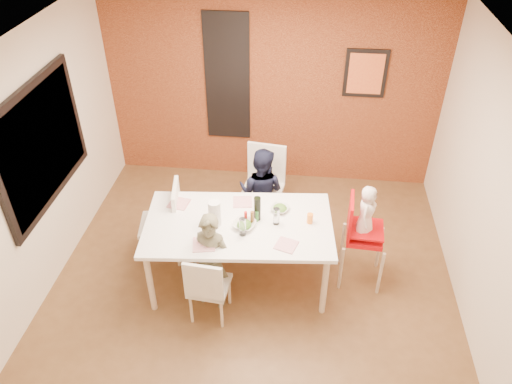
# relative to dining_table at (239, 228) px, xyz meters

# --- Properties ---
(ground) EXTENTS (4.50, 4.50, 0.00)m
(ground) POSITION_rel_dining_table_xyz_m (0.16, -0.03, -0.75)
(ground) COLOR brown
(ground) RESTS_ON ground
(ceiling) EXTENTS (4.50, 4.50, 0.02)m
(ceiling) POSITION_rel_dining_table_xyz_m (0.16, -0.03, 1.95)
(ceiling) COLOR white
(ceiling) RESTS_ON wall_back
(wall_back) EXTENTS (4.50, 0.02, 2.70)m
(wall_back) POSITION_rel_dining_table_xyz_m (0.16, 2.22, 0.60)
(wall_back) COLOR beige
(wall_back) RESTS_ON ground
(wall_left) EXTENTS (0.02, 4.50, 2.70)m
(wall_left) POSITION_rel_dining_table_xyz_m (-2.09, -0.03, 0.60)
(wall_left) COLOR beige
(wall_left) RESTS_ON ground
(wall_right) EXTENTS (0.02, 4.50, 2.70)m
(wall_right) POSITION_rel_dining_table_xyz_m (2.41, -0.03, 0.60)
(wall_right) COLOR beige
(wall_right) RESTS_ON ground
(brick_accent_wall) EXTENTS (4.50, 0.02, 2.70)m
(brick_accent_wall) POSITION_rel_dining_table_xyz_m (0.16, 2.20, 0.60)
(brick_accent_wall) COLOR maroon
(brick_accent_wall) RESTS_ON ground
(picture_window_frame) EXTENTS (0.05, 1.70, 1.30)m
(picture_window_frame) POSITION_rel_dining_table_xyz_m (-2.06, 0.17, 0.80)
(picture_window_frame) COLOR black
(picture_window_frame) RESTS_ON wall_left
(picture_window_pane) EXTENTS (0.02, 1.55, 1.15)m
(picture_window_pane) POSITION_rel_dining_table_xyz_m (-2.05, 0.17, 0.80)
(picture_window_pane) COLOR black
(picture_window_pane) RESTS_ON wall_left
(glassblock_strip) EXTENTS (0.55, 0.03, 1.70)m
(glassblock_strip) POSITION_rel_dining_table_xyz_m (-0.44, 2.18, 0.75)
(glassblock_strip) COLOR silver
(glassblock_strip) RESTS_ON wall_back
(glassblock_surround) EXTENTS (0.60, 0.03, 1.76)m
(glassblock_surround) POSITION_rel_dining_table_xyz_m (-0.44, 2.18, 0.75)
(glassblock_surround) COLOR black
(glassblock_surround) RESTS_ON wall_back
(art_print_frame) EXTENTS (0.54, 0.03, 0.64)m
(art_print_frame) POSITION_rel_dining_table_xyz_m (1.36, 2.18, 0.90)
(art_print_frame) COLOR black
(art_print_frame) RESTS_ON wall_back
(art_print_canvas) EXTENTS (0.44, 0.01, 0.54)m
(art_print_canvas) POSITION_rel_dining_table_xyz_m (1.36, 2.16, 0.90)
(art_print_canvas) COLOR orange
(art_print_canvas) RESTS_ON wall_back
(dining_table) EXTENTS (2.07, 1.27, 0.82)m
(dining_table) POSITION_rel_dining_table_xyz_m (0.00, 0.00, 0.00)
(dining_table) COLOR white
(dining_table) RESTS_ON ground
(chair_near) EXTENTS (0.43, 0.43, 0.85)m
(chair_near) POSITION_rel_dining_table_xyz_m (-0.24, -0.60, -0.27)
(chair_near) COLOR silver
(chair_near) RESTS_ON ground
(chair_far) EXTENTS (0.55, 0.55, 1.05)m
(chair_far) POSITION_rel_dining_table_xyz_m (0.16, 1.14, -0.16)
(chair_far) COLOR silver
(chair_far) RESTS_ON ground
(chair_left) EXTENTS (0.53, 0.53, 1.00)m
(chair_left) POSITION_rel_dining_table_xyz_m (-0.87, 0.31, -0.19)
(chair_left) COLOR white
(chair_left) RESTS_ON ground
(high_chair) EXTENTS (0.48, 0.48, 1.09)m
(high_chair) POSITION_rel_dining_table_xyz_m (1.30, 0.19, -0.10)
(high_chair) COLOR red
(high_chair) RESTS_ON ground
(child_near) EXTENTS (0.47, 0.36, 1.16)m
(child_near) POSITION_rel_dining_table_xyz_m (-0.23, -0.36, -0.17)
(child_near) COLOR brown
(child_near) RESTS_ON ground
(child_far) EXTENTS (0.67, 0.58, 1.20)m
(child_far) POSITION_rel_dining_table_xyz_m (0.15, 0.89, -0.15)
(child_far) COLOR black
(child_far) RESTS_ON ground
(toddler) EXTENTS (0.27, 0.34, 0.61)m
(toddler) POSITION_rel_dining_table_xyz_m (1.33, 0.18, 0.20)
(toddler) COLOR white
(toddler) RESTS_ON high_chair
(plate_near_left) EXTENTS (0.26, 0.26, 0.01)m
(plate_near_left) POSITION_rel_dining_table_xyz_m (-0.30, -0.37, 0.08)
(plate_near_left) COLOR white
(plate_near_left) RESTS_ON dining_table
(plate_far_mid) EXTENTS (0.24, 0.24, 0.01)m
(plate_far_mid) POSITION_rel_dining_table_xyz_m (-0.00, 0.36, 0.08)
(plate_far_mid) COLOR white
(plate_far_mid) RESTS_ON dining_table
(plate_near_right) EXTENTS (0.25, 0.25, 0.01)m
(plate_near_right) POSITION_rel_dining_table_xyz_m (0.52, -0.29, 0.08)
(plate_near_right) COLOR white
(plate_near_right) RESTS_ON dining_table
(plate_far_left) EXTENTS (0.24, 0.24, 0.01)m
(plate_far_left) POSITION_rel_dining_table_xyz_m (-0.71, 0.26, 0.08)
(plate_far_left) COLOR silver
(plate_far_left) RESTS_ON dining_table
(salad_bowl_a) EXTENTS (0.29, 0.29, 0.06)m
(salad_bowl_a) POSITION_rel_dining_table_xyz_m (0.07, -0.05, 0.10)
(salad_bowl_a) COLOR white
(salad_bowl_a) RESTS_ON dining_table
(salad_bowl_b) EXTENTS (0.25, 0.25, 0.05)m
(salad_bowl_b) POSITION_rel_dining_table_xyz_m (0.42, 0.27, 0.10)
(salad_bowl_b) COLOR silver
(salad_bowl_b) RESTS_ON dining_table
(wine_bottle) EXTENTS (0.07, 0.07, 0.28)m
(wine_bottle) POSITION_rel_dining_table_xyz_m (0.19, 0.09, 0.21)
(wine_bottle) COLOR black
(wine_bottle) RESTS_ON dining_table
(wine_glass_a) EXTENTS (0.07, 0.07, 0.20)m
(wine_glass_a) POSITION_rel_dining_table_xyz_m (0.07, -0.18, 0.17)
(wine_glass_a) COLOR white
(wine_glass_a) RESTS_ON dining_table
(wine_glass_b) EXTENTS (0.07, 0.07, 0.19)m
(wine_glass_b) POSITION_rel_dining_table_xyz_m (0.39, 0.04, 0.17)
(wine_glass_b) COLOR silver
(wine_glass_b) RESTS_ON dining_table
(paper_towel_roll) EXTENTS (0.13, 0.13, 0.29)m
(paper_towel_roll) POSITION_rel_dining_table_xyz_m (-0.24, -0.04, 0.22)
(paper_towel_roll) COLOR white
(paper_towel_roll) RESTS_ON dining_table
(condiment_red) EXTENTS (0.03, 0.03, 0.13)m
(condiment_red) POSITION_rel_dining_table_xyz_m (0.07, 0.03, 0.14)
(condiment_red) COLOR red
(condiment_red) RESTS_ON dining_table
(condiment_green) EXTENTS (0.03, 0.03, 0.13)m
(condiment_green) POSITION_rel_dining_table_xyz_m (0.19, 0.06, 0.14)
(condiment_green) COLOR #2E7B29
(condiment_green) RESTS_ON dining_table
(condiment_brown) EXTENTS (0.04, 0.04, 0.15)m
(condiment_brown) POSITION_rel_dining_table_xyz_m (0.14, 0.01, 0.15)
(condiment_brown) COLOR brown
(condiment_brown) RESTS_ON dining_table
(sippy_cup) EXTENTS (0.07, 0.07, 0.11)m
(sippy_cup) POSITION_rel_dining_table_xyz_m (0.75, 0.09, 0.13)
(sippy_cup) COLOR orange
(sippy_cup) RESTS_ON dining_table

